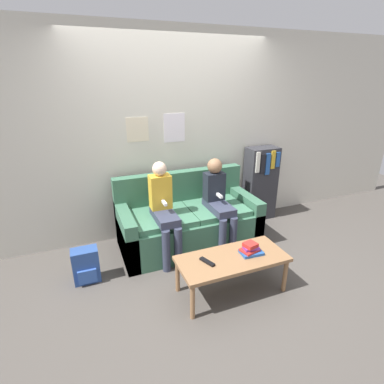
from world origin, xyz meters
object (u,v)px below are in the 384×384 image
at_px(backpack, 86,266).
at_px(person_left, 164,208).
at_px(person_right, 218,200).
at_px(bookshelf, 260,183).
at_px(tv_remote, 207,262).
at_px(couch, 188,222).
at_px(coffee_table, 232,261).

bearing_deg(backpack, person_left, 8.31).
height_order(person_right, bookshelf, person_right).
xyz_separation_m(person_left, backpack, (-0.90, -0.13, -0.45)).
distance_m(tv_remote, backpack, 1.29).
relative_size(tv_remote, backpack, 0.46).
bearing_deg(bookshelf, backpack, -165.92).
bearing_deg(couch, bookshelf, 13.84).
relative_size(person_left, bookshelf, 1.06).
distance_m(coffee_table, bookshelf, 1.81).
xyz_separation_m(couch, backpack, (-1.27, -0.32, -0.11)).
bearing_deg(person_left, bookshelf, 17.15).
distance_m(bookshelf, backpack, 2.64).
distance_m(coffee_table, backpack, 1.51).
distance_m(coffee_table, person_right, 0.92).
bearing_deg(bookshelf, tv_remote, -137.78).
height_order(tv_remote, backpack, tv_remote).
bearing_deg(person_left, coffee_table, -62.92).
height_order(tv_remote, bookshelf, bookshelf).
xyz_separation_m(tv_remote, backpack, (-1.07, 0.70, -0.22)).
bearing_deg(tv_remote, couch, 57.28).
distance_m(person_right, backpack, 1.65).
relative_size(couch, person_right, 1.54).
relative_size(couch, tv_remote, 9.90).
bearing_deg(coffee_table, person_left, 117.08).
bearing_deg(tv_remote, coffee_table, -23.51).
xyz_separation_m(bookshelf, backpack, (-2.53, -0.64, -0.36)).
relative_size(person_right, bookshelf, 1.03).
bearing_deg(coffee_table, bookshelf, 48.07).
bearing_deg(backpack, couch, 14.32).
height_order(person_left, person_right, person_left).
bearing_deg(person_left, person_right, -0.08).
bearing_deg(coffee_table, backpack, 152.07).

